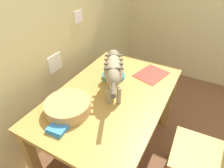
% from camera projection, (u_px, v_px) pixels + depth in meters
% --- Properties ---
extents(wall_rear, '(4.33, 0.11, 2.50)m').
position_uv_depth(wall_rear, '(34.00, 22.00, 1.54)').
color(wall_rear, '#DAC884').
rests_on(wall_rear, ground_plane).
extents(dining_table, '(1.34, 0.86, 0.75)m').
position_uv_depth(dining_table, '(112.00, 102.00, 1.65)').
color(dining_table, '#B18A41').
rests_on(dining_table, ground_plane).
extents(cat, '(0.60, 0.35, 0.31)m').
position_uv_depth(cat, '(114.00, 69.00, 1.50)').
color(cat, '#958664').
rests_on(cat, dining_table).
extents(saucer_bowl, '(0.21, 0.21, 0.03)m').
position_uv_depth(saucer_bowl, '(114.00, 76.00, 1.79)').
color(saucer_bowl, teal).
rests_on(saucer_bowl, dining_table).
extents(coffee_mug, '(0.13, 0.09, 0.09)m').
position_uv_depth(coffee_mug, '(114.00, 70.00, 1.75)').
color(coffee_mug, white).
rests_on(coffee_mug, saucer_bowl).
extents(magazine, '(0.35, 0.31, 0.01)m').
position_uv_depth(magazine, '(151.00, 74.00, 1.83)').
color(magazine, red).
rests_on(magazine, dining_table).
extents(book_stack, '(0.20, 0.14, 0.03)m').
position_uv_depth(book_stack, '(61.00, 124.00, 1.30)').
color(book_stack, '#368DCA').
rests_on(book_stack, dining_table).
extents(wicker_basket, '(0.33, 0.33, 0.09)m').
position_uv_depth(wicker_basket, '(68.00, 106.00, 1.40)').
color(wicker_basket, tan).
rests_on(wicker_basket, dining_table).
extents(wooden_chair_near, '(0.44, 0.44, 0.93)m').
position_uv_depth(wooden_chair_near, '(206.00, 156.00, 1.45)').
color(wooden_chair_near, '#B08C40').
rests_on(wooden_chair_near, ground_plane).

